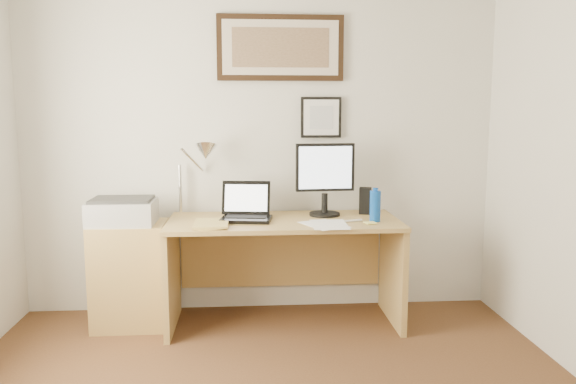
{
  "coord_description": "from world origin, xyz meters",
  "views": [
    {
      "loc": [
        -0.1,
        -2.18,
        1.5
      ],
      "look_at": [
        0.16,
        1.43,
        0.97
      ],
      "focal_mm": 35.0,
      "sensor_mm": 36.0,
      "label": 1
    }
  ],
  "objects": [
    {
      "name": "sticky_pad",
      "position": [
        0.72,
        1.45,
        0.76
      ],
      "size": [
        0.08,
        0.08,
        0.01
      ],
      "primitive_type": "cube",
      "rotation": [
        0.0,
        0.0,
        0.23
      ],
      "color": "#FFF978",
      "rests_on": "desk"
    },
    {
      "name": "picture_large",
      "position": [
        0.15,
        1.97,
        1.95
      ],
      "size": [
        0.92,
        0.04,
        0.47
      ],
      "color": "black",
      "rests_on": "wall_back"
    },
    {
      "name": "paper_sheet_a",
      "position": [
        0.4,
        1.44,
        0.75
      ],
      "size": [
        0.34,
        0.39,
        0.0
      ],
      "primitive_type": "cube",
      "rotation": [
        0.0,
        0.0,
        0.44
      ],
      "color": "white",
      "rests_on": "desk"
    },
    {
      "name": "speaker",
      "position": [
        0.76,
        1.81,
        0.85
      ],
      "size": [
        0.1,
        0.1,
        0.19
      ],
      "primitive_type": "cube",
      "rotation": [
        0.0,
        0.0,
        -0.26
      ],
      "color": "black",
      "rests_on": "desk"
    },
    {
      "name": "side_cabinet",
      "position": [
        -0.92,
        1.68,
        0.36
      ],
      "size": [
        0.5,
        0.4,
        0.73
      ],
      "primitive_type": "cube",
      "color": "#A68245",
      "rests_on": "floor"
    },
    {
      "name": "wall_back",
      "position": [
        0.0,
        2.0,
        1.25
      ],
      "size": [
        3.5,
        0.02,
        2.5
      ],
      "primitive_type": "cube",
      "color": "silver",
      "rests_on": "ground"
    },
    {
      "name": "paper_sheet_b",
      "position": [
        0.44,
        1.43,
        0.75
      ],
      "size": [
        0.24,
        0.34,
        0.0
      ],
      "primitive_type": "cube",
      "rotation": [
        0.0,
        0.0,
        -0.02
      ],
      "color": "white",
      "rests_on": "desk"
    },
    {
      "name": "picture_small",
      "position": [
        0.45,
        1.97,
        1.45
      ],
      "size": [
        0.3,
        0.03,
        0.3
      ],
      "color": "black",
      "rests_on": "wall_back"
    },
    {
      "name": "laptop",
      "position": [
        -0.11,
        1.66,
        0.81
      ],
      "size": [
        0.37,
        0.34,
        0.26
      ],
      "color": "black",
      "rests_on": "desk"
    },
    {
      "name": "lcd_monitor",
      "position": [
        0.45,
        1.76,
        1.04
      ],
      "size": [
        0.42,
        0.22,
        0.52
      ],
      "color": "black",
      "rests_on": "desk"
    },
    {
      "name": "desk",
      "position": [
        0.15,
        1.72,
        0.51
      ],
      "size": [
        1.6,
        0.7,
        0.75
      ],
      "color": "#A68245",
      "rests_on": "floor"
    },
    {
      "name": "bottle_cap",
      "position": [
        0.77,
        1.53,
        0.97
      ],
      "size": [
        0.04,
        0.04,
        0.02
      ],
      "primitive_type": "cylinder",
      "color": "#0D46AC",
      "rests_on": "water_bottle"
    },
    {
      "name": "water_bottle",
      "position": [
        0.77,
        1.53,
        0.86
      ],
      "size": [
        0.07,
        0.07,
        0.21
      ],
      "primitive_type": "cylinder",
      "color": "#0D46AC",
      "rests_on": "desk"
    },
    {
      "name": "marker_pen",
      "position": [
        0.61,
        1.52,
        0.76
      ],
      "size": [
        0.14,
        0.06,
        0.02
      ],
      "primitive_type": "cylinder",
      "rotation": [
        0.0,
        1.57,
        0.35
      ],
      "color": "white",
      "rests_on": "desk"
    },
    {
      "name": "desk_lamp",
      "position": [
        -0.41,
        1.81,
        1.19
      ],
      "size": [
        0.29,
        0.27,
        0.53
      ],
      "color": "silver",
      "rests_on": "desk"
    },
    {
      "name": "printer",
      "position": [
        -0.95,
        1.66,
        0.82
      ],
      "size": [
        0.44,
        0.34,
        0.18
      ],
      "color": "#A8A8AA",
      "rests_on": "side_cabinet"
    },
    {
      "name": "book",
      "position": [
        -0.45,
        1.46,
        0.76
      ],
      "size": [
        0.23,
        0.31,
        0.02
      ],
      "primitive_type": "imported",
      "rotation": [
        0.0,
        0.0,
        0.01
      ],
      "color": "tan",
      "rests_on": "desk"
    }
  ]
}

